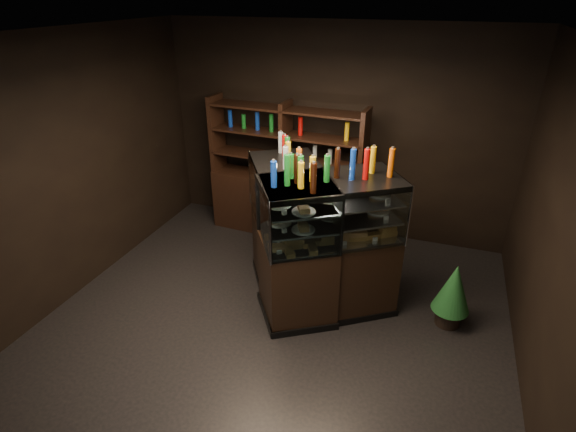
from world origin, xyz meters
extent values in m
plane|color=black|center=(0.00, 0.00, 0.00)|extent=(5.00, 5.00, 0.00)
cube|color=black|center=(0.00, 2.50, 1.50)|extent=(5.00, 0.02, 3.00)
cube|color=black|center=(0.00, -2.50, 1.50)|extent=(5.00, 0.02, 3.00)
cube|color=black|center=(2.50, 0.00, 1.50)|extent=(0.02, 5.00, 3.00)
cube|color=black|center=(-2.50, 0.00, 1.50)|extent=(0.02, 5.00, 3.00)
cube|color=black|center=(0.00, 0.00, 3.00)|extent=(5.00, 5.00, 0.02)
cube|color=black|center=(0.46, 0.52, 0.47)|extent=(1.60, 1.41, 0.95)
cube|color=black|center=(0.46, 0.52, 0.04)|extent=(1.65, 1.45, 0.08)
cube|color=black|center=(0.46, 0.52, 1.58)|extent=(1.60, 1.41, 0.06)
cube|color=silver|center=(0.46, 0.52, 0.96)|extent=(1.52, 1.33, 0.02)
cube|color=silver|center=(0.46, 0.52, 1.18)|extent=(1.52, 1.33, 0.02)
cube|color=silver|center=(0.46, 0.52, 1.38)|extent=(1.52, 1.33, 0.02)
cube|color=white|center=(0.67, 0.21, 1.28)|extent=(1.20, 0.82, 0.67)
cylinder|color=silver|center=(1.27, 0.63, 1.28)|extent=(0.03, 0.03, 0.69)
cylinder|color=silver|center=(0.07, -0.18, 1.28)|extent=(0.03, 0.03, 0.69)
cube|color=black|center=(0.00, 0.62, 0.47)|extent=(1.37, 1.61, 0.95)
cube|color=black|center=(0.00, 0.62, 0.04)|extent=(1.41, 1.66, 0.08)
cube|color=black|center=(0.00, 0.62, 1.58)|extent=(1.37, 1.61, 0.06)
cube|color=silver|center=(0.00, 0.62, 0.96)|extent=(1.29, 1.53, 0.02)
cube|color=silver|center=(0.00, 0.62, 1.18)|extent=(1.29, 1.53, 0.02)
cube|color=silver|center=(0.00, 0.62, 1.38)|extent=(1.29, 1.53, 0.02)
cube|color=white|center=(-0.32, 0.43, 1.28)|extent=(0.76, 1.24, 0.67)
cylinder|color=silver|center=(0.07, -0.18, 1.28)|extent=(0.03, 0.03, 0.69)
cylinder|color=silver|center=(-0.68, 1.05, 1.28)|extent=(0.03, 0.03, 0.69)
cube|color=#CA9148|center=(-0.02, 0.15, 0.99)|extent=(0.20, 0.18, 0.06)
cube|color=#CA9148|center=(0.13, 0.25, 0.99)|extent=(0.20, 0.18, 0.06)
cube|color=#CA9148|center=(0.27, 0.35, 0.99)|extent=(0.20, 0.18, 0.06)
cube|color=#CA9148|center=(0.41, 0.44, 0.99)|extent=(0.20, 0.18, 0.06)
cube|color=#CA9148|center=(0.56, 0.54, 0.99)|extent=(0.20, 0.18, 0.06)
cube|color=#CA9148|center=(0.70, 0.64, 0.99)|extent=(0.20, 0.18, 0.06)
cube|color=#CA9148|center=(0.84, 0.73, 0.99)|extent=(0.20, 0.18, 0.06)
cube|color=#CA9148|center=(0.99, 0.83, 0.99)|extent=(0.20, 0.18, 0.06)
cylinder|color=white|center=(0.01, 0.21, 1.20)|extent=(0.24, 0.24, 0.02)
cube|color=#CA9148|center=(0.01, 0.21, 1.23)|extent=(0.19, 0.16, 0.05)
cylinder|color=white|center=(0.46, 0.52, 1.20)|extent=(0.24, 0.24, 0.02)
cube|color=#CA9148|center=(0.46, 0.52, 1.23)|extent=(0.19, 0.16, 0.05)
cylinder|color=white|center=(0.92, 0.83, 1.20)|extent=(0.24, 0.24, 0.02)
cube|color=#CA9148|center=(0.92, 0.83, 1.23)|extent=(0.19, 0.16, 0.05)
cylinder|color=white|center=(0.01, 0.21, 1.40)|extent=(0.24, 0.24, 0.02)
cube|color=#CA9148|center=(0.01, 0.21, 1.43)|extent=(0.19, 0.16, 0.05)
cylinder|color=white|center=(0.46, 0.52, 1.40)|extent=(0.24, 0.24, 0.02)
cube|color=#CA9148|center=(0.46, 0.52, 1.43)|extent=(0.19, 0.16, 0.05)
cylinder|color=white|center=(0.92, 0.83, 1.40)|extent=(0.24, 0.24, 0.02)
cube|color=#CA9148|center=(0.92, 0.83, 1.43)|extent=(0.19, 0.16, 0.05)
cube|color=#CA9148|center=(-0.35, 1.12, 0.99)|extent=(0.17, 0.20, 0.06)
cube|color=#CA9148|center=(-0.26, 0.97, 0.99)|extent=(0.17, 0.20, 0.06)
cube|color=#CA9148|center=(-0.17, 0.83, 0.99)|extent=(0.17, 0.20, 0.06)
cube|color=#CA9148|center=(-0.08, 0.68, 0.99)|extent=(0.17, 0.20, 0.06)
cube|color=#CA9148|center=(0.01, 0.53, 0.99)|extent=(0.17, 0.20, 0.06)
cube|color=#CA9148|center=(0.11, 0.38, 0.99)|extent=(0.17, 0.20, 0.06)
cube|color=#CA9148|center=(0.20, 0.23, 0.99)|extent=(0.17, 0.20, 0.06)
cube|color=#CA9148|center=(0.29, 0.09, 0.99)|extent=(0.17, 0.20, 0.06)
cylinder|color=white|center=(-0.29, 1.09, 1.20)|extent=(0.24, 0.24, 0.02)
cube|color=#CA9148|center=(-0.29, 1.09, 1.23)|extent=(0.16, 0.19, 0.05)
cylinder|color=white|center=(0.00, 0.62, 1.20)|extent=(0.24, 0.24, 0.02)
cube|color=#CA9148|center=(0.00, 0.62, 1.23)|extent=(0.16, 0.19, 0.05)
cylinder|color=white|center=(0.29, 0.15, 1.20)|extent=(0.24, 0.24, 0.02)
cube|color=#CA9148|center=(0.29, 0.15, 1.23)|extent=(0.16, 0.19, 0.05)
cylinder|color=white|center=(-0.29, 1.09, 1.40)|extent=(0.24, 0.24, 0.02)
cube|color=#CA9148|center=(-0.29, 1.09, 1.43)|extent=(0.16, 0.19, 0.05)
cylinder|color=white|center=(0.00, 0.62, 1.40)|extent=(0.24, 0.24, 0.02)
cube|color=#CA9148|center=(0.00, 0.62, 1.43)|extent=(0.16, 0.19, 0.05)
cylinder|color=white|center=(0.29, 0.15, 1.40)|extent=(0.24, 0.24, 0.02)
cube|color=#CA9148|center=(0.29, 0.15, 1.43)|extent=(0.16, 0.19, 0.05)
cylinder|color=silver|center=(-0.04, 0.18, 1.75)|extent=(0.06, 0.06, 0.28)
cylinder|color=silver|center=(-0.04, 0.18, 1.90)|extent=(0.03, 0.03, 0.02)
cylinder|color=#B20C0A|center=(0.07, 0.26, 1.75)|extent=(0.06, 0.06, 0.28)
cylinder|color=silver|center=(0.07, 0.26, 1.90)|extent=(0.03, 0.03, 0.02)
cylinder|color=yellow|center=(0.18, 0.33, 1.75)|extent=(0.06, 0.06, 0.28)
cylinder|color=silver|center=(0.18, 0.33, 1.90)|extent=(0.03, 0.03, 0.02)
cylinder|color=#147223|center=(0.30, 0.41, 1.75)|extent=(0.06, 0.06, 0.28)
cylinder|color=silver|center=(0.30, 0.41, 1.90)|extent=(0.03, 0.03, 0.02)
cylinder|color=black|center=(0.41, 0.48, 1.75)|extent=(0.06, 0.06, 0.28)
cylinder|color=silver|center=(0.41, 0.48, 1.90)|extent=(0.03, 0.03, 0.02)
cylinder|color=#0F38B2|center=(0.52, 0.56, 1.75)|extent=(0.06, 0.06, 0.28)
cylinder|color=silver|center=(0.52, 0.56, 1.90)|extent=(0.03, 0.03, 0.02)
cylinder|color=#D8590A|center=(0.63, 0.64, 1.75)|extent=(0.06, 0.06, 0.28)
cylinder|color=silver|center=(0.63, 0.64, 1.90)|extent=(0.03, 0.03, 0.02)
cylinder|color=silver|center=(0.74, 0.71, 1.75)|extent=(0.06, 0.06, 0.28)
cylinder|color=silver|center=(0.74, 0.71, 1.90)|extent=(0.03, 0.03, 0.02)
cylinder|color=#B20C0A|center=(0.86, 0.79, 1.75)|extent=(0.06, 0.06, 0.28)
cylinder|color=silver|center=(0.86, 0.79, 1.90)|extent=(0.03, 0.03, 0.02)
cylinder|color=yellow|center=(0.97, 0.86, 1.75)|extent=(0.06, 0.06, 0.28)
cylinder|color=silver|center=(0.97, 0.86, 1.90)|extent=(0.03, 0.03, 0.02)
cylinder|color=silver|center=(-0.32, 1.14, 1.75)|extent=(0.06, 0.06, 0.28)
cylinder|color=silver|center=(-0.32, 1.14, 1.90)|extent=(0.03, 0.03, 0.02)
cylinder|color=#B20C0A|center=(-0.25, 1.03, 1.75)|extent=(0.06, 0.06, 0.28)
cylinder|color=silver|center=(-0.25, 1.03, 1.90)|extent=(0.03, 0.03, 0.02)
cylinder|color=yellow|center=(-0.17, 0.91, 1.75)|extent=(0.06, 0.06, 0.28)
cylinder|color=silver|center=(-0.17, 0.91, 1.90)|extent=(0.03, 0.03, 0.02)
cylinder|color=#147223|center=(-0.10, 0.80, 1.75)|extent=(0.06, 0.06, 0.28)
cylinder|color=silver|center=(-0.10, 0.80, 1.90)|extent=(0.03, 0.03, 0.02)
cylinder|color=black|center=(-0.03, 0.68, 1.75)|extent=(0.06, 0.06, 0.28)
cylinder|color=silver|center=(-0.03, 0.68, 1.90)|extent=(0.03, 0.03, 0.02)
cylinder|color=#0F38B2|center=(0.04, 0.57, 1.75)|extent=(0.06, 0.06, 0.28)
cylinder|color=silver|center=(0.04, 0.57, 1.90)|extent=(0.03, 0.03, 0.02)
cylinder|color=#D8590A|center=(0.11, 0.45, 1.75)|extent=(0.06, 0.06, 0.28)
cylinder|color=silver|center=(0.11, 0.45, 1.90)|extent=(0.03, 0.03, 0.02)
cylinder|color=silver|center=(0.18, 0.33, 1.75)|extent=(0.06, 0.06, 0.28)
cylinder|color=silver|center=(0.18, 0.33, 1.90)|extent=(0.03, 0.03, 0.02)
cylinder|color=#B20C0A|center=(0.25, 0.22, 1.75)|extent=(0.06, 0.06, 0.28)
cylinder|color=silver|center=(0.25, 0.22, 1.90)|extent=(0.03, 0.03, 0.02)
cylinder|color=yellow|center=(0.32, 0.10, 1.75)|extent=(0.06, 0.06, 0.28)
cylinder|color=silver|center=(0.32, 0.10, 1.90)|extent=(0.03, 0.03, 0.02)
cylinder|color=black|center=(1.82, 0.69, 0.10)|extent=(0.27, 0.27, 0.20)
cone|color=#18571F|center=(1.82, 0.69, 0.48)|extent=(0.40, 0.40, 0.56)
cone|color=#18571F|center=(1.82, 0.69, 0.67)|extent=(0.32, 0.32, 0.39)
cube|color=black|center=(-0.58, 2.05, 0.45)|extent=(2.29, 0.54, 0.90)
cube|color=black|center=(-1.68, 2.11, 1.45)|extent=(0.08, 0.38, 1.10)
cube|color=black|center=(-0.58, 2.05, 1.45)|extent=(0.08, 0.38, 1.10)
cube|color=black|center=(0.52, 1.99, 1.45)|extent=(0.08, 0.38, 1.10)
cube|color=black|center=(-0.58, 2.05, 1.20)|extent=(2.24, 0.50, 0.03)
cube|color=black|center=(-0.58, 2.05, 1.55)|extent=(2.24, 0.50, 0.03)
cube|color=black|center=(-0.58, 2.05, 1.90)|extent=(2.24, 0.50, 0.03)
cylinder|color=silver|center=(-1.44, 2.10, 1.32)|extent=(0.06, 0.06, 0.22)
cylinder|color=#B20C0A|center=(-1.22, 2.09, 1.32)|extent=(0.06, 0.06, 0.22)
cylinder|color=yellow|center=(-1.01, 2.07, 1.32)|extent=(0.06, 0.06, 0.22)
cylinder|color=#147223|center=(-0.79, 2.06, 1.32)|extent=(0.06, 0.06, 0.22)
cylinder|color=black|center=(-0.58, 2.05, 1.32)|extent=(0.06, 0.06, 0.22)
cylinder|color=#0F38B2|center=(-0.36, 2.04, 1.32)|extent=(0.06, 0.06, 0.22)
cylinder|color=#D8590A|center=(-0.15, 2.03, 1.32)|extent=(0.06, 0.06, 0.22)
cylinder|color=silver|center=(0.07, 2.01, 1.32)|extent=(0.06, 0.06, 0.22)
cylinder|color=#B20C0A|center=(0.28, 2.00, 1.32)|extent=(0.06, 0.06, 0.22)
camera|label=1|loc=(1.46, -3.61, 3.35)|focal=28.00mm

